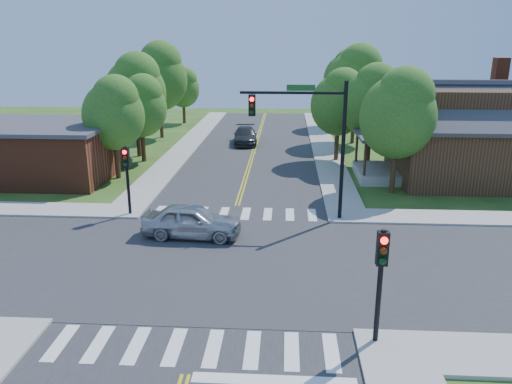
# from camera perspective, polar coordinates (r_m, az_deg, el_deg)

# --- Properties ---
(ground) EXTENTS (100.00, 100.00, 0.00)m
(ground) POSITION_cam_1_polar(r_m,az_deg,el_deg) (21.51, -4.13, -8.05)
(ground) COLOR #254916
(ground) RESTS_ON ground
(road_ns) EXTENTS (10.00, 90.00, 0.04)m
(road_ns) POSITION_cam_1_polar(r_m,az_deg,el_deg) (21.50, -4.13, -8.00)
(road_ns) COLOR #2D2D30
(road_ns) RESTS_ON ground
(road_ew) EXTENTS (90.00, 10.00, 0.04)m
(road_ew) POSITION_cam_1_polar(r_m,az_deg,el_deg) (21.50, -4.14, -7.99)
(road_ew) COLOR #2D2D30
(road_ew) RESTS_ON ground
(intersection_patch) EXTENTS (10.20, 10.20, 0.06)m
(intersection_patch) POSITION_cam_1_polar(r_m,az_deg,el_deg) (21.51, -4.13, -8.05)
(intersection_patch) COLOR #2D2D30
(intersection_patch) RESTS_ON ground
(sidewalk_ne) EXTENTS (40.00, 40.00, 0.14)m
(sidewalk_ne) POSITION_cam_1_polar(r_m,az_deg,el_deg) (38.56, 23.25, 2.06)
(sidewalk_ne) COLOR #9E9B93
(sidewalk_ne) RESTS_ON ground
(sidewalk_nw) EXTENTS (40.00, 40.00, 0.14)m
(sidewalk_nw) POSITION_cam_1_polar(r_m,az_deg,el_deg) (40.72, -23.73, 2.73)
(sidewalk_nw) COLOR #9E9B93
(sidewalk_nw) RESTS_ON ground
(crosswalk_north) EXTENTS (8.85, 2.00, 0.01)m
(crosswalk_north) POSITION_cam_1_polar(r_m,az_deg,el_deg) (27.19, -2.45, -2.45)
(crosswalk_north) COLOR white
(crosswalk_north) RESTS_ON ground
(crosswalk_south) EXTENTS (8.85, 2.00, 0.01)m
(crosswalk_south) POSITION_cam_1_polar(r_m,az_deg,el_deg) (16.15, -7.11, -17.20)
(crosswalk_south) COLOR white
(crosswalk_south) RESTS_ON ground
(centerline) EXTENTS (0.30, 90.00, 0.01)m
(centerline) POSITION_cam_1_polar(r_m,az_deg,el_deg) (21.49, -4.14, -7.94)
(centerline) COLOR gold
(centerline) RESTS_ON ground
(stop_bar) EXTENTS (4.60, 0.45, 0.09)m
(stop_bar) POSITION_cam_1_polar(r_m,az_deg,el_deg) (14.82, 2.07, -20.84)
(stop_bar) COLOR white
(stop_bar) RESTS_ON ground
(signal_mast_ne) EXTENTS (5.30, 0.42, 7.20)m
(signal_mast_ne) POSITION_cam_1_polar(r_m,az_deg,el_deg) (25.28, 6.20, 7.24)
(signal_mast_ne) COLOR black
(signal_mast_ne) RESTS_ON ground
(signal_pole_se) EXTENTS (0.34, 0.42, 3.80)m
(signal_pole_se) POSITION_cam_1_polar(r_m,az_deg,el_deg) (15.39, 14.12, -8.23)
(signal_pole_se) COLOR black
(signal_pole_se) RESTS_ON ground
(signal_pole_nw) EXTENTS (0.34, 0.42, 3.80)m
(signal_pole_nw) POSITION_cam_1_polar(r_m,az_deg,el_deg) (27.01, -14.57, 2.67)
(signal_pole_nw) COLOR black
(signal_pole_nw) RESTS_ON ground
(house_ne) EXTENTS (13.05, 8.80, 7.11)m
(house_ne) POSITION_cam_1_polar(r_m,az_deg,el_deg) (36.22, 23.60, 6.42)
(house_ne) COLOR #391E13
(house_ne) RESTS_ON ground
(building_nw) EXTENTS (10.40, 8.40, 3.73)m
(building_nw) POSITION_cam_1_polar(r_m,az_deg,el_deg) (37.34, -23.61, 4.43)
(building_nw) COLOR brown
(building_nw) RESTS_ON ground
(tree_e_a) EXTENTS (4.53, 4.31, 7.70)m
(tree_e_a) POSITION_cam_1_polar(r_m,az_deg,el_deg) (31.04, 16.10, 8.85)
(tree_e_a) COLOR #382314
(tree_e_a) RESTS_ON ground
(tree_e_b) EXTENTS (4.48, 4.26, 7.62)m
(tree_e_b) POSITION_cam_1_polar(r_m,az_deg,el_deg) (37.52, 13.21, 10.28)
(tree_e_b) COLOR #382314
(tree_e_b) RESTS_ON ground
(tree_e_c) EXTENTS (5.24, 4.97, 8.90)m
(tree_e_c) POSITION_cam_1_polar(r_m,az_deg,el_deg) (46.13, 11.44, 12.61)
(tree_e_c) COLOR #382314
(tree_e_c) RESTS_ON ground
(tree_e_d) EXTENTS (4.89, 4.64, 8.31)m
(tree_e_d) POSITION_cam_1_polar(r_m,az_deg,el_deg) (55.14, 10.40, 12.92)
(tree_e_d) COLOR #382314
(tree_e_d) RESTS_ON ground
(tree_w_a) EXTENTS (4.11, 3.91, 6.99)m
(tree_w_a) POSITION_cam_1_polar(r_m,az_deg,el_deg) (34.66, -15.92, 8.87)
(tree_w_a) COLOR #382314
(tree_w_a) RESTS_ON ground
(tree_w_b) EXTENTS (4.88, 4.64, 8.30)m
(tree_w_b) POSITION_cam_1_polar(r_m,az_deg,el_deg) (41.07, -13.59, 11.42)
(tree_w_b) COLOR #382314
(tree_w_b) RESTS_ON ground
(tree_w_c) EXTENTS (5.36, 5.09, 9.12)m
(tree_w_c) POSITION_cam_1_polar(r_m,az_deg,el_deg) (48.88, -10.99, 13.03)
(tree_w_c) COLOR #382314
(tree_w_c) RESTS_ON ground
(tree_w_d) EXTENTS (3.68, 3.49, 6.25)m
(tree_w_d) POSITION_cam_1_polar(r_m,az_deg,el_deg) (57.56, -8.28, 11.83)
(tree_w_d) COLOR #382314
(tree_w_d) RESTS_ON ground
(tree_house) EXTENTS (4.22, 4.01, 7.18)m
(tree_house) POSITION_cam_1_polar(r_m,az_deg,el_deg) (38.77, 9.55, 10.25)
(tree_house) COLOR #382314
(tree_house) RESTS_ON ground
(tree_bldg) EXTENTS (3.96, 3.77, 6.74)m
(tree_bldg) POSITION_cam_1_polar(r_m,az_deg,el_deg) (39.28, -12.97, 9.72)
(tree_bldg) COLOR #382314
(tree_bldg) RESTS_ON ground
(car_silver) EXTENTS (2.51, 4.96, 1.60)m
(car_silver) POSITION_cam_1_polar(r_m,az_deg,el_deg) (23.97, -7.34, -3.37)
(car_silver) COLOR #B3B6BB
(car_silver) RESTS_ON ground
(car_dgrey) EXTENTS (2.85, 5.37, 1.46)m
(car_dgrey) POSITION_cam_1_polar(r_m,az_deg,el_deg) (45.56, -1.23, 6.41)
(car_dgrey) COLOR #2D2F32
(car_dgrey) RESTS_ON ground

